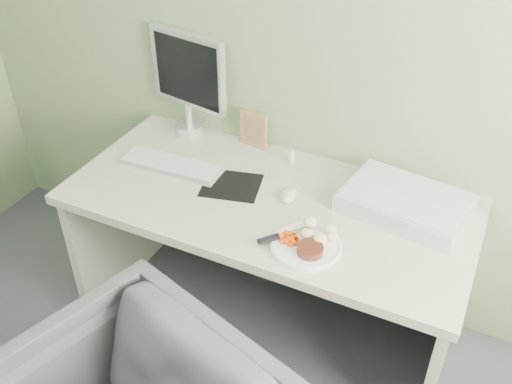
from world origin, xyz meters
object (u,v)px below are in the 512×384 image
at_px(desk, 267,233).
at_px(scanner, 405,203).
at_px(monitor, 188,79).
at_px(plate, 306,246).

bearing_deg(desk, scanner, 16.33).
height_order(desk, scanner, scanner).
xyz_separation_m(desk, scanner, (0.50, 0.15, 0.22)).
relative_size(scanner, monitor, 0.96).
relative_size(desk, monitor, 3.37).
distance_m(plate, scanner, 0.44).
xyz_separation_m(desk, monitor, (-0.53, 0.31, 0.45)).
height_order(desk, plate, plate).
bearing_deg(monitor, desk, -19.41).
bearing_deg(scanner, plate, -116.62).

